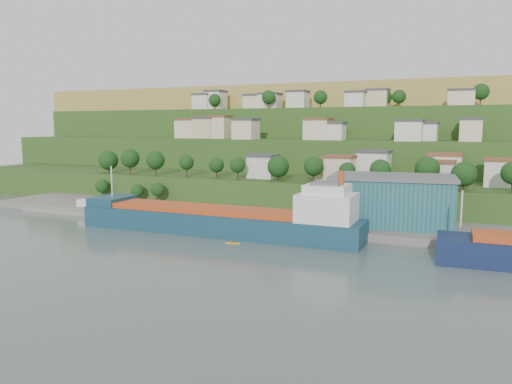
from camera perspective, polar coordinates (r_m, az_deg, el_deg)
The scene contains 10 objects.
ground at distance 120.85m, azimuth -6.09°, elevation -5.60°, with size 500.00×500.00×0.00m, color #485755.
quay at distance 138.16m, azimuth 7.07°, elevation -3.94°, with size 220.00×26.00×4.00m, color slate.
pebble_beach at distance 170.68m, azimuth -18.43°, elevation -2.06°, with size 40.00×18.00×2.40m, color slate.
hillside at distance 278.00m, azimuth 11.71°, elevation 1.79°, with size 360.00×210.89×96.00m.
cargo_ship_near at distance 127.62m, azimuth -3.56°, elevation -3.44°, with size 75.94×13.47×19.47m.
warehouse at distance 133.77m, azimuth 15.27°, elevation -0.87°, with size 33.02×22.51×12.80m.
caravan at distance 167.28m, azimuth -18.63°, elevation -1.32°, with size 6.54×2.72×3.05m, color white.
dinghy at distance 157.03m, azimuth -15.91°, elevation -2.17°, with size 4.44×1.67×0.89m, color silver.
kayak_orange at distance 132.83m, azimuth -11.74°, elevation -4.41°, with size 3.03×0.88×0.75m.
kayak_yellow at distance 117.79m, azimuth -2.65°, elevation -5.79°, with size 3.48×1.41×0.86m.
Camera 1 is at (59.58, -101.47, 27.53)m, focal length 35.00 mm.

